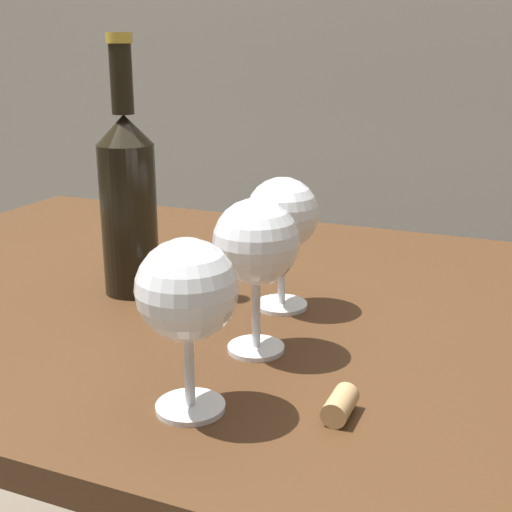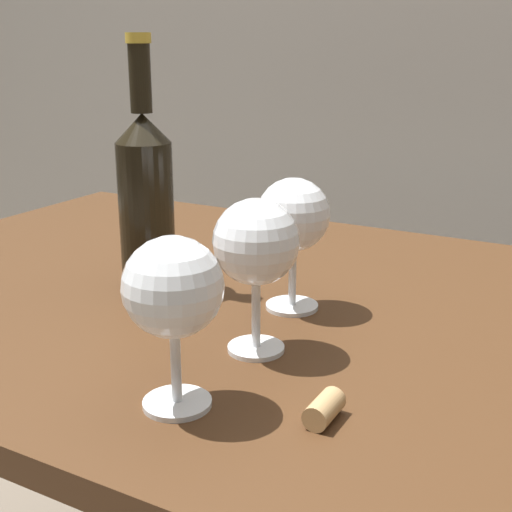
{
  "view_description": "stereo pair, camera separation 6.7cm",
  "coord_description": "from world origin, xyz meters",
  "px_view_note": "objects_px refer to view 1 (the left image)",
  "views": [
    {
      "loc": [
        0.28,
        -0.73,
        1.01
      ],
      "look_at": [
        0.03,
        -0.14,
        0.81
      ],
      "focal_mm": 48.57,
      "sensor_mm": 36.0,
      "label": 1
    },
    {
      "loc": [
        0.34,
        -0.7,
        1.01
      ],
      "look_at": [
        0.03,
        -0.14,
        0.81
      ],
      "focal_mm": 48.57,
      "sensor_mm": 36.0,
      "label": 2
    }
  ],
  "objects_px": {
    "wine_glass_merlot": "(282,216)",
    "cork": "(340,405)",
    "wine_glass_chardonnay": "(187,293)",
    "wine_glass_pinot": "(256,244)",
    "wine_bottle": "(128,199)"
  },
  "relations": [
    {
      "from": "wine_glass_merlot",
      "to": "cork",
      "type": "distance_m",
      "value": 0.27
    },
    {
      "from": "wine_glass_chardonnay",
      "to": "wine_glass_pinot",
      "type": "relative_size",
      "value": 0.96
    },
    {
      "from": "wine_glass_chardonnay",
      "to": "wine_glass_pinot",
      "type": "height_order",
      "value": "wine_glass_pinot"
    },
    {
      "from": "wine_glass_pinot",
      "to": "cork",
      "type": "bearing_deg",
      "value": -38.73
    },
    {
      "from": "wine_glass_chardonnay",
      "to": "cork",
      "type": "relative_size",
      "value": 3.6
    },
    {
      "from": "wine_glass_chardonnay",
      "to": "wine_glass_merlot",
      "type": "xyz_separation_m",
      "value": [
        -0.01,
        0.25,
        0.0
      ]
    },
    {
      "from": "wine_glass_chardonnay",
      "to": "cork",
      "type": "xyz_separation_m",
      "value": [
        0.12,
        0.04,
        -0.09
      ]
    },
    {
      "from": "wine_glass_chardonnay",
      "to": "wine_glass_pinot",
      "type": "xyz_separation_m",
      "value": [
        0.01,
        0.13,
        0.01
      ]
    },
    {
      "from": "wine_glass_chardonnay",
      "to": "wine_bottle",
      "type": "height_order",
      "value": "wine_bottle"
    },
    {
      "from": "wine_bottle",
      "to": "cork",
      "type": "distance_m",
      "value": 0.39
    },
    {
      "from": "wine_glass_chardonnay",
      "to": "wine_glass_pinot",
      "type": "bearing_deg",
      "value": 87.45
    },
    {
      "from": "wine_glass_chardonnay",
      "to": "wine_bottle",
      "type": "bearing_deg",
      "value": 131.53
    },
    {
      "from": "wine_glass_pinot",
      "to": "wine_bottle",
      "type": "xyz_separation_m",
      "value": [
        -0.21,
        0.1,
        0.01
      ]
    },
    {
      "from": "wine_glass_merlot",
      "to": "wine_bottle",
      "type": "height_order",
      "value": "wine_bottle"
    },
    {
      "from": "wine_glass_pinot",
      "to": "wine_glass_merlot",
      "type": "xyz_separation_m",
      "value": [
        -0.02,
        0.12,
        -0.0
      ]
    }
  ]
}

